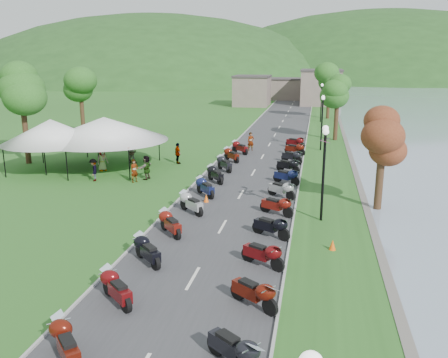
# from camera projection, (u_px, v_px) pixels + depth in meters

# --- Properties ---
(road) EXTENTS (7.00, 120.00, 0.02)m
(road) POSITION_uv_depth(u_px,v_px,m) (269.00, 145.00, 47.28)
(road) COLOR #3C3C3F
(road) RESTS_ON ground
(hills_backdrop) EXTENTS (360.00, 120.00, 76.00)m
(hills_backdrop) POSITION_uv_depth(u_px,v_px,m) (308.00, 77.00, 199.25)
(hills_backdrop) COLOR #285621
(hills_backdrop) RESTS_ON ground
(far_building) EXTENTS (18.00, 16.00, 5.00)m
(far_building) POSITION_uv_depth(u_px,v_px,m) (283.00, 89.00, 89.77)
(far_building) COLOR #79685E
(far_building) RESTS_ON ground
(moto_row_left) EXTENTS (2.60, 43.35, 1.10)m
(moto_row_left) POSITION_uv_depth(u_px,v_px,m) (172.00, 224.00, 23.26)
(moto_row_left) COLOR #331411
(moto_row_left) RESTS_ON ground
(moto_row_right) EXTENTS (2.60, 43.00, 1.10)m
(moto_row_right) POSITION_uv_depth(u_px,v_px,m) (278.00, 206.00, 26.18)
(moto_row_right) COLOR #331411
(moto_row_right) RESTS_ON ground
(vendor_tent_main) EXTENTS (6.58, 6.58, 4.00)m
(vendor_tent_main) POSITION_uv_depth(u_px,v_px,m) (105.00, 143.00, 37.12)
(vendor_tent_main) COLOR white
(vendor_tent_main) RESTS_ON ground
(vendor_tent_side) EXTENTS (4.93, 4.93, 4.00)m
(vendor_tent_side) POSITION_uv_depth(u_px,v_px,m) (53.00, 145.00, 35.88)
(vendor_tent_side) COLOR white
(vendor_tent_side) RESTS_ON ground
(tree_park_left) EXTENTS (3.56, 3.56, 9.88)m
(tree_park_left) POSITION_uv_depth(u_px,v_px,m) (23.00, 103.00, 37.85)
(tree_park_left) COLOR #317123
(tree_park_left) RESTS_ON ground
(tree_lakeside) EXTENTS (2.29, 2.29, 6.36)m
(tree_lakeside) POSITION_uv_depth(u_px,v_px,m) (382.00, 155.00, 26.63)
(tree_lakeside) COLOR #317123
(tree_lakeside) RESTS_ON ground
(pedestrian_a) EXTENTS (0.69, 0.74, 1.63)m
(pedestrian_a) POSITION_uv_depth(u_px,v_px,m) (135.00, 182.00, 33.21)
(pedestrian_a) COLOR slate
(pedestrian_a) RESTS_ON ground
(pedestrian_b) EXTENTS (0.94, 0.60, 1.80)m
(pedestrian_b) POSITION_uv_depth(u_px,v_px,m) (132.00, 163.00, 39.24)
(pedestrian_b) COLOR slate
(pedestrian_b) RESTS_ON ground
(pedestrian_c) EXTENTS (0.80, 1.11, 1.59)m
(pedestrian_c) POSITION_uv_depth(u_px,v_px,m) (94.00, 181.00, 33.53)
(pedestrian_c) COLOR slate
(pedestrian_c) RESTS_ON ground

